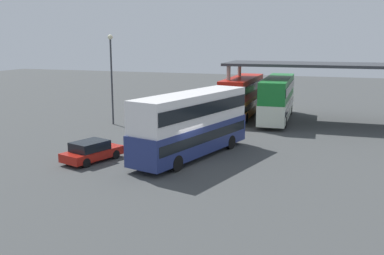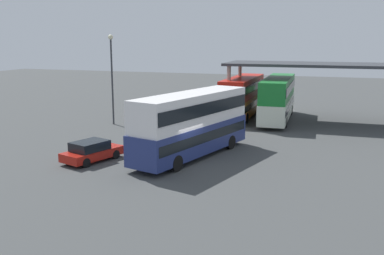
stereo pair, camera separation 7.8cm
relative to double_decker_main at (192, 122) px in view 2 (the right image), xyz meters
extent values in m
plane|color=#404243|center=(0.10, -2.13, -2.36)|extent=(140.00, 140.00, 0.00)
cube|color=navy|center=(0.00, -0.01, -1.06)|extent=(5.20, 10.89, 1.90)
cube|color=white|center=(0.00, -0.01, 0.92)|extent=(5.08, 10.67, 2.06)
cube|color=black|center=(0.00, -0.01, -0.83)|extent=(5.13, 10.49, 0.65)
cube|color=black|center=(0.00, -0.01, 1.02)|extent=(5.13, 10.49, 0.82)
cube|color=black|center=(1.39, 5.05, -0.77)|extent=(2.05, 0.66, 1.14)
cube|color=orange|center=(1.39, 5.05, 0.14)|extent=(1.69, 0.54, 0.36)
cylinder|color=black|center=(-0.21, 3.46, -1.86)|extent=(0.54, 1.04, 1.00)
cylinder|color=black|center=(1.95, 2.86, -1.86)|extent=(0.54, 1.04, 1.00)
cylinder|color=black|center=(-1.95, -2.89, -1.86)|extent=(0.54, 1.04, 1.00)
cylinder|color=black|center=(0.20, -3.48, -1.86)|extent=(0.54, 1.04, 1.00)
cube|color=#A71910|center=(-5.76, -3.12, -1.86)|extent=(2.90, 4.36, 0.55)
cube|color=black|center=(-5.82, -3.31, -1.30)|extent=(2.22, 2.59, 0.58)
cylinder|color=black|center=(-6.15, -1.70, -2.06)|extent=(0.37, 0.63, 0.60)
cylinder|color=black|center=(-4.62, -2.18, -2.06)|extent=(0.37, 0.63, 0.60)
cylinder|color=black|center=(-6.91, -4.06, -2.06)|extent=(0.37, 0.63, 0.60)
cylinder|color=black|center=(-5.37, -4.55, -2.06)|extent=(0.37, 0.63, 0.60)
cube|color=orange|center=(-0.11, 15.91, -1.13)|extent=(2.48, 10.47, 1.76)
cube|color=red|center=(-0.11, 15.91, 0.70)|extent=(2.40, 10.26, 1.90)
cube|color=black|center=(-0.11, 15.91, -0.92)|extent=(2.51, 10.05, 0.60)
cube|color=black|center=(-0.11, 15.91, 0.80)|extent=(2.51, 10.05, 0.76)
cube|color=black|center=(-0.11, 21.09, -0.86)|extent=(2.10, 0.10, 1.06)
cube|color=orange|center=(-0.11, 21.09, -0.02)|extent=(1.73, 0.08, 0.36)
cylinder|color=black|center=(-1.22, 19.15, -1.86)|extent=(0.28, 1.00, 1.00)
cylinder|color=black|center=(1.00, 19.15, -1.86)|extent=(0.28, 1.00, 1.00)
cylinder|color=black|center=(-1.23, 12.66, -1.86)|extent=(0.28, 1.00, 1.00)
cylinder|color=black|center=(1.00, 12.66, -1.86)|extent=(0.28, 1.00, 1.00)
cube|color=silver|center=(3.49, 15.29, -1.10)|extent=(2.87, 11.49, 1.82)
cube|color=#19742D|center=(3.49, 15.29, 0.79)|extent=(2.79, 11.26, 1.97)
cube|color=black|center=(3.49, 15.29, -0.88)|extent=(2.89, 11.03, 0.62)
cube|color=black|center=(3.49, 15.29, 0.89)|extent=(2.89, 11.03, 0.79)
cube|color=black|center=(3.26, 20.93, -0.83)|extent=(2.04, 0.18, 1.09)
cube|color=orange|center=(3.26, 20.93, 0.04)|extent=(1.68, 0.15, 0.36)
cylinder|color=black|center=(2.26, 18.78, -1.86)|extent=(0.32, 1.01, 1.00)
cylinder|color=black|center=(4.43, 18.87, -1.86)|extent=(0.32, 1.01, 1.00)
cylinder|color=black|center=(2.56, 11.71, -1.86)|extent=(0.32, 1.01, 1.00)
cylinder|color=black|center=(4.72, 11.80, -1.86)|extent=(0.32, 1.01, 1.00)
cube|color=#33353A|center=(8.89, 15.34, 3.08)|extent=(20.64, 6.37, 0.25)
cylinder|color=#9E9B93|center=(-0.82, 17.67, 0.30)|extent=(0.36, 0.36, 5.32)
cylinder|color=#9E9B93|center=(-0.76, 12.77, 0.30)|extent=(0.36, 0.36, 5.32)
cylinder|color=#33353A|center=(-10.58, 8.37, 1.54)|extent=(0.16, 0.16, 7.79)
sphere|color=beige|center=(-10.58, 8.37, 5.58)|extent=(0.44, 0.44, 0.44)
camera|label=1|loc=(9.18, -27.00, 5.47)|focal=40.91mm
camera|label=2|loc=(9.26, -26.97, 5.47)|focal=40.91mm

